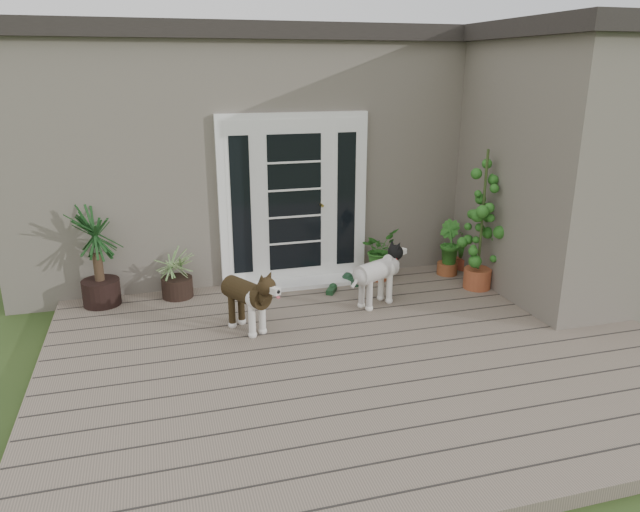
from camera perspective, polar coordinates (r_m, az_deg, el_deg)
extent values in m
cube|color=#6B5B4C|center=(5.94, 4.57, -9.67)|extent=(6.20, 4.60, 0.12)
cube|color=#665E54|center=(9.45, -4.32, 10.18)|extent=(7.40, 4.00, 3.10)
cube|color=#2D2826|center=(9.38, -4.56, 20.22)|extent=(7.60, 4.20, 0.20)
cube|color=#665E54|center=(7.80, 22.45, 7.28)|extent=(1.60, 2.40, 3.10)
cube|color=#2D2826|center=(7.71, 23.97, 19.39)|extent=(1.80, 2.60, 0.20)
cube|color=white|center=(7.49, -2.53, 5.46)|extent=(1.90, 0.14, 2.15)
cube|color=white|center=(7.60, -2.07, -2.61)|extent=(1.60, 0.40, 0.05)
imported|color=#2C631C|center=(7.73, 5.73, -0.15)|extent=(0.67, 0.67, 0.61)
imported|color=#22621C|center=(8.10, 12.24, 0.05)|extent=(0.38, 0.38, 0.53)
imported|color=#1F5D1A|center=(8.39, 13.92, 0.49)|extent=(0.33, 0.33, 0.51)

